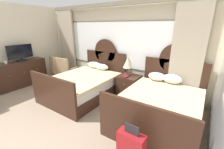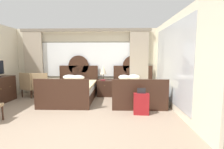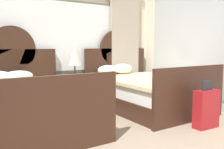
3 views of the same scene
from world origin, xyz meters
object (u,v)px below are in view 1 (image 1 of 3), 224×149
Objects in this scene: book_on_nightstand at (125,76)px; nightstand_between_beds at (129,86)px; cup_on_dresser at (6,62)px; armchair_by_window_left at (66,70)px; bed_near_window at (85,84)px; tv_flatscreen at (20,53)px; table_lamp_on_nightstand at (128,62)px; armchair_by_window_centre at (57,68)px; dresser_minibar at (21,74)px; bed_near_mirror at (161,105)px.

nightstand_between_beds is at bearing 60.94° from book_on_nightstand.
cup_on_dresser reaches higher than armchair_by_window_left.
bed_near_window is at bearing -153.22° from book_on_nightstand.
tv_flatscreen is at bearing -165.35° from bed_near_window.
tv_flatscreen is at bearing -137.89° from armchair_by_window_left.
table_lamp_on_nightstand is at bearing 20.53° from tv_flatscreen.
cup_on_dresser is at bearing -154.58° from book_on_nightstand.
armchair_by_window_centre is (-0.48, 0.00, 0.00)m from armchair_by_window_left.
table_lamp_on_nightstand reaches higher than book_on_nightstand.
bed_near_window is 2.74× the size of tv_flatscreen.
dresser_minibar is (-3.42, -1.25, -0.21)m from book_on_nightstand.
book_on_nightstand is at bearing 25.42° from cup_on_dresser.
nightstand_between_beds is 0.67× the size of armchair_by_window_left.
bed_near_window and bed_near_mirror have the same top height.
bed_near_window is 2.26m from bed_near_mirror.
tv_flatscreen reaches higher than table_lamp_on_nightstand.
armchair_by_window_left reaches higher than nightstand_between_beds.
armchair_by_window_left reaches higher than book_on_nightstand.
bed_near_mirror is 1.34m from book_on_nightstand.
cup_on_dresser is 0.12× the size of armchair_by_window_centre.
nightstand_between_beds is at bearing -4.98° from table_lamp_on_nightstand.
nightstand_between_beds is (1.13, 0.66, -0.04)m from bed_near_window.
bed_near_window is 2.35× the size of armchair_by_window_left.
bed_near_mirror is 3.92× the size of table_lamp_on_nightstand.
tv_flatscreen is (-2.32, -0.61, 0.80)m from bed_near_window.
bed_near_window is 1.23m from book_on_nightstand.
armchair_by_window_centre is at bearing 60.61° from dresser_minibar.
book_on_nightstand is (1.07, 0.54, 0.29)m from bed_near_window.
dresser_minibar reaches higher than nightstand_between_beds.
armchair_by_window_left is at bearing 44.32° from dresser_minibar.
table_lamp_on_nightstand is at bearing 31.84° from bed_near_window.
cup_on_dresser is at bearing -112.43° from armchair_by_window_centre.
dresser_minibar is 1.72× the size of armchair_by_window_centre.
bed_near_mirror is at bearing 0.06° from bed_near_window.
cup_on_dresser is at bearing -153.43° from nightstand_between_beds.
table_lamp_on_nightstand is 0.60× the size of armchair_by_window_left.
bed_near_window is 2.64m from cup_on_dresser.
armchair_by_window_centre reaches higher than book_on_nightstand.
bed_near_mirror reaches higher than tv_flatscreen.
tv_flatscreen is 7.38× the size of cup_on_dresser.
bed_near_window is 1.31m from nightstand_between_beds.
bed_near_window is 2.35× the size of armchair_by_window_centre.
armchair_by_window_left is at bearing -0.57° from armchair_by_window_centre.
cup_on_dresser is (-3.41, -1.75, -0.11)m from table_lamp_on_nightstand.
tv_flatscreen is 0.53m from cup_on_dresser.
cup_on_dresser is (-3.42, -1.62, 0.27)m from book_on_nightstand.
armchair_by_window_centre is at bearing -173.57° from table_lamp_on_nightstand.
cup_on_dresser is (-4.60, -1.09, 0.56)m from bed_near_mirror.
bed_near_window is at bearing -149.94° from nightstand_between_beds.
bed_near_mirror is 3.53× the size of nightstand_between_beds.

